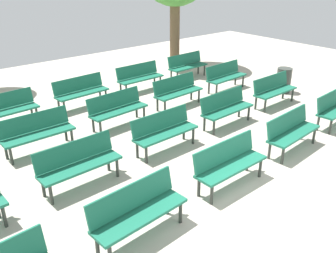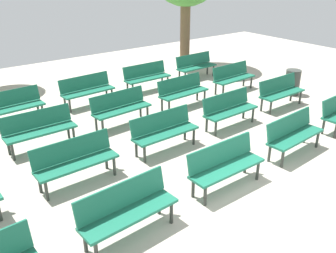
% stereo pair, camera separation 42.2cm
% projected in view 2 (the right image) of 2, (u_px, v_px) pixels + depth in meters
% --- Properties ---
extents(ground_plane, '(25.93, 25.93, 0.00)m').
position_uv_depth(ground_plane, '(295.00, 227.00, 5.96)').
color(ground_plane, '#B2A899').
extents(bench_r0_c1, '(1.63, 0.58, 0.87)m').
position_uv_depth(bench_r0_c1, '(127.00, 208.00, 5.61)').
color(bench_r0_c1, '#19664C').
rests_on(bench_r0_c1, ground_plane).
extents(bench_r0_c2, '(1.61, 0.50, 0.87)m').
position_uv_depth(bench_r0_c2, '(225.00, 163.00, 6.85)').
color(bench_r0_c2, '#19664C').
rests_on(bench_r0_c2, ground_plane).
extents(bench_r0_c3, '(1.63, 0.58, 0.87)m').
position_uv_depth(bench_r0_c3, '(293.00, 133.00, 8.07)').
color(bench_r0_c3, '#19664C').
rests_on(bench_r0_c3, ground_plane).
extents(bench_r1_c1, '(1.61, 0.52, 0.87)m').
position_uv_depth(bench_r1_c1, '(75.00, 159.00, 6.99)').
color(bench_r1_c1, '#19664C').
rests_on(bench_r1_c1, ground_plane).
extents(bench_r1_c2, '(1.61, 0.52, 0.87)m').
position_uv_depth(bench_r1_c2, '(164.00, 129.00, 8.24)').
color(bench_r1_c2, '#19664C').
rests_on(bench_r1_c2, ground_plane).
extents(bench_r1_c3, '(1.61, 0.53, 0.87)m').
position_uv_depth(bench_r1_c3, '(229.00, 108.00, 9.43)').
color(bench_r1_c3, '#19664C').
rests_on(bench_r1_c3, ground_plane).
extents(bench_r1_c4, '(1.61, 0.51, 0.87)m').
position_uv_depth(bench_r1_c4, '(280.00, 90.00, 10.70)').
color(bench_r1_c4, '#19664C').
rests_on(bench_r1_c4, ground_plane).
extents(bench_r2_c1, '(1.60, 0.49, 0.87)m').
position_uv_depth(bench_r2_c1, '(39.00, 128.00, 8.32)').
color(bench_r2_c1, '#19664C').
rests_on(bench_r2_c1, ground_plane).
extents(bench_r2_c2, '(1.63, 0.58, 0.87)m').
position_uv_depth(bench_r2_c2, '(120.00, 106.00, 9.53)').
color(bench_r2_c2, '#19664C').
rests_on(bench_r2_c2, ground_plane).
extents(bench_r2_c3, '(1.62, 0.56, 0.87)m').
position_uv_depth(bench_r2_c3, '(182.00, 90.00, 10.74)').
color(bench_r2_c3, '#19664C').
rests_on(bench_r2_c3, ground_plane).
extents(bench_r2_c4, '(1.62, 0.57, 0.87)m').
position_uv_depth(bench_r2_c4, '(233.00, 76.00, 12.04)').
color(bench_r2_c4, '#19664C').
rests_on(bench_r2_c4, ground_plane).
extents(bench_r3_c1, '(1.63, 0.58, 0.87)m').
position_uv_depth(bench_r3_c1, '(12.00, 105.00, 9.61)').
color(bench_r3_c1, '#19664C').
rests_on(bench_r3_c1, ground_plane).
extents(bench_r3_c2, '(1.63, 0.58, 0.87)m').
position_uv_depth(bench_r3_c2, '(87.00, 89.00, 10.85)').
color(bench_r3_c2, '#19664C').
rests_on(bench_r3_c2, ground_plane).
extents(bench_r3_c3, '(1.61, 0.50, 0.87)m').
position_uv_depth(bench_r3_c3, '(147.00, 76.00, 12.09)').
color(bench_r3_c3, '#19664C').
rests_on(bench_r3_c3, ground_plane).
extents(bench_r3_c4, '(1.62, 0.54, 0.87)m').
position_uv_depth(bench_r3_c4, '(196.00, 65.00, 13.35)').
color(bench_r3_c4, '#19664C').
rests_on(bench_r3_c4, ground_plane).
extents(trash_bin, '(0.47, 0.47, 0.80)m').
position_uv_depth(trash_bin, '(292.00, 82.00, 11.77)').
color(trash_bin, '#383D38').
rests_on(trash_bin, ground_plane).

